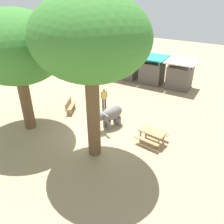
% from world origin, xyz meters
% --- Properties ---
extents(ground_plane, '(60.00, 60.00, 0.00)m').
position_xyz_m(ground_plane, '(0.00, 0.00, 0.00)').
color(ground_plane, tan).
extents(elephant, '(1.62, 2.06, 1.44)m').
position_xyz_m(elephant, '(0.37, 1.04, 0.92)').
color(elephant, slate).
rests_on(elephant, ground_plane).
extents(person_handler, '(0.39, 0.38, 1.62)m').
position_xyz_m(person_handler, '(-1.33, 3.12, 0.95)').
color(person_handler, '#3F3833').
rests_on(person_handler, ground_plane).
extents(shade_tree_main, '(5.80, 5.32, 7.26)m').
position_xyz_m(shade_tree_main, '(-4.14, -1.54, 5.16)').
color(shade_tree_main, brown).
rests_on(shade_tree_main, ground_plane).
extents(shade_tree_secondary, '(5.48, 5.03, 8.18)m').
position_xyz_m(shade_tree_secondary, '(1.02, -1.65, 6.16)').
color(shade_tree_secondary, brown).
rests_on(shade_tree_secondary, ground_plane).
extents(wooden_bench, '(0.93, 1.44, 0.88)m').
position_xyz_m(wooden_bench, '(-3.23, 1.43, 0.47)').
color(wooden_bench, '#9E7A51').
rests_on(wooden_bench, ground_plane).
extents(picnic_table_near, '(1.68, 1.66, 0.78)m').
position_xyz_m(picnic_table_near, '(3.40, 0.85, 0.59)').
color(picnic_table_near, '#9E7A51').
rests_on(picnic_table_near, ground_plane).
extents(market_stall_red, '(2.50, 2.50, 2.52)m').
position_xyz_m(market_stall_red, '(-2.80, 9.83, 1.14)').
color(market_stall_red, '#59514C').
rests_on(market_stall_red, ground_plane).
extents(market_stall_teal, '(2.50, 2.50, 2.52)m').
position_xyz_m(market_stall_teal, '(-0.20, 9.83, 1.14)').
color(market_stall_teal, '#59514C').
rests_on(market_stall_teal, ground_plane).
extents(market_stall_white, '(2.50, 2.50, 2.52)m').
position_xyz_m(market_stall_white, '(2.40, 9.83, 1.14)').
color(market_stall_white, '#59514C').
rests_on(market_stall_white, ground_plane).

